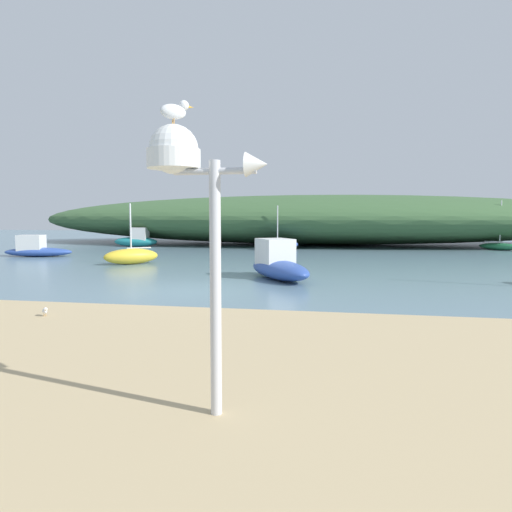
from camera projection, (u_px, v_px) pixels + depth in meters
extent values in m
plane|color=slate|center=(190.00, 290.00, 14.29)|extent=(120.00, 120.00, 0.00)
cube|color=tan|center=(11.00, 372.00, 6.44)|extent=(44.00, 9.00, 0.20)
ellipsoid|color=#3D6038|center=(315.00, 220.00, 39.23)|extent=(50.47, 15.68, 4.22)
cylinder|color=silver|center=(216.00, 290.00, 4.74)|extent=(0.12, 0.12, 2.70)
cylinder|color=silver|center=(215.00, 171.00, 4.64)|extent=(0.88, 0.07, 0.07)
cylinder|color=white|center=(174.00, 159.00, 4.70)|extent=(0.56, 0.56, 0.20)
sphere|color=white|center=(174.00, 149.00, 4.70)|extent=(0.51, 0.51, 0.51)
cone|color=silver|center=(257.00, 164.00, 4.55)|extent=(0.23, 0.25, 0.25)
cylinder|color=orange|center=(173.00, 122.00, 4.69)|extent=(0.01, 0.01, 0.05)
cylinder|color=orange|center=(174.00, 121.00, 4.66)|extent=(0.01, 0.01, 0.05)
ellipsoid|color=white|center=(173.00, 112.00, 4.66)|extent=(0.29, 0.28, 0.15)
ellipsoid|color=#9EA0A8|center=(173.00, 109.00, 4.66)|extent=(0.27, 0.25, 0.05)
sphere|color=white|center=(184.00, 105.00, 4.72)|extent=(0.11, 0.11, 0.11)
cone|color=gold|center=(191.00, 107.00, 4.76)|extent=(0.07, 0.06, 0.03)
ellipsoid|color=#287A4C|center=(499.00, 247.00, 31.71)|extent=(2.73, 2.60, 0.50)
cylinder|color=silver|center=(501.00, 223.00, 31.57)|extent=(0.08, 0.08, 3.14)
cylinder|color=silver|center=(494.00, 241.00, 32.01)|extent=(0.98, 0.90, 0.06)
ellipsoid|color=#2D4C9E|center=(38.00, 252.00, 26.53)|extent=(4.09, 1.93, 0.53)
cube|color=silver|center=(31.00, 243.00, 26.48)|extent=(1.54, 1.20, 0.92)
ellipsoid|color=gold|center=(131.00, 256.00, 22.22)|extent=(2.64, 2.50, 0.77)
cylinder|color=silver|center=(131.00, 228.00, 22.10)|extent=(0.08, 0.08, 2.45)
cylinder|color=silver|center=(139.00, 248.00, 22.40)|extent=(0.94, 0.85, 0.06)
ellipsoid|color=#2D4C9E|center=(279.00, 269.00, 16.87)|extent=(3.32, 4.18, 0.72)
cube|color=silver|center=(275.00, 252.00, 17.19)|extent=(1.69, 1.79, 1.03)
ellipsoid|color=#2D4C9E|center=(277.00, 245.00, 31.95)|extent=(3.19, 1.98, 0.76)
cylinder|color=silver|center=(278.00, 224.00, 31.83)|extent=(0.08, 0.08, 2.60)
cylinder|color=silver|center=(271.00, 239.00, 31.85)|extent=(1.30, 0.50, 0.06)
ellipsoid|color=teal|center=(136.00, 242.00, 35.64)|extent=(3.55, 1.54, 0.75)
cube|color=silver|center=(140.00, 234.00, 35.56)|extent=(1.29, 1.11, 1.02)
cylinder|color=orange|center=(46.00, 315.00, 9.66)|extent=(0.01, 0.01, 0.05)
cylinder|color=orange|center=(44.00, 315.00, 9.63)|extent=(0.01, 0.01, 0.05)
ellipsoid|color=white|center=(45.00, 311.00, 9.64)|extent=(0.21, 0.21, 0.11)
ellipsoid|color=#9EA0A8|center=(45.00, 310.00, 9.64)|extent=(0.19, 0.19, 0.04)
sphere|color=white|center=(46.00, 309.00, 9.56)|extent=(0.08, 0.08, 0.08)
cone|color=gold|center=(46.00, 310.00, 9.52)|extent=(0.05, 0.05, 0.02)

